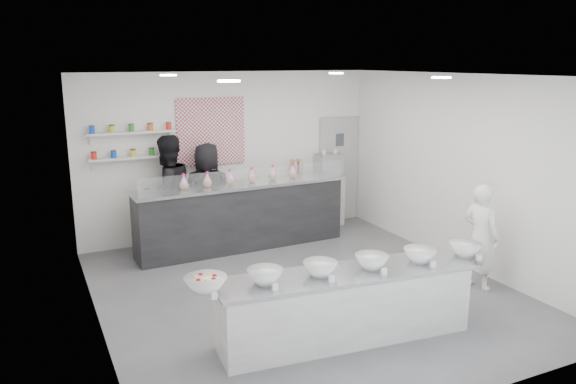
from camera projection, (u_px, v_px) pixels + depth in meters
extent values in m
plane|color=#515156|center=(303.00, 291.00, 7.97)|extent=(6.00, 6.00, 0.00)
plane|color=white|center=(305.00, 75.00, 7.28)|extent=(6.00, 6.00, 0.00)
plane|color=white|center=(230.00, 155.00, 10.26)|extent=(5.50, 0.00, 5.50)
plane|color=white|center=(92.00, 210.00, 6.47)|extent=(0.00, 6.00, 6.00)
plane|color=white|center=(461.00, 171.00, 8.77)|extent=(0.00, 6.00, 6.00)
cube|color=#9F9F9D|center=(339.00, 169.00, 11.30)|extent=(0.88, 0.04, 2.10)
cube|color=#A22D41|center=(211.00, 132.00, 9.99)|extent=(1.25, 0.03, 1.20)
cube|color=silver|center=(133.00, 157.00, 9.42)|extent=(1.45, 0.22, 0.04)
cube|color=silver|center=(131.00, 132.00, 9.32)|extent=(1.45, 0.22, 0.04)
cylinder|color=white|center=(229.00, 81.00, 5.82)|extent=(0.24, 0.24, 0.02)
cylinder|color=white|center=(441.00, 78.00, 6.99)|extent=(0.24, 0.24, 0.02)
cylinder|color=white|center=(168.00, 75.00, 8.10)|extent=(0.24, 0.24, 0.02)
cylinder|color=white|center=(336.00, 73.00, 9.27)|extent=(0.24, 0.24, 0.02)
cube|color=#AEADA8|center=(345.00, 306.00, 6.50)|extent=(3.12, 0.97, 0.84)
cube|color=black|center=(242.00, 216.00, 9.68)|extent=(3.72, 0.81, 1.14)
cube|color=white|center=(249.00, 178.00, 9.23)|extent=(3.64, 0.15, 0.31)
cube|color=#AEADA8|center=(310.00, 201.00, 10.94)|extent=(1.37, 0.44, 1.02)
cube|color=#93969E|center=(329.00, 164.00, 10.96)|extent=(0.50, 0.35, 0.38)
imported|color=white|center=(481.00, 237.00, 7.92)|extent=(0.49, 0.63, 1.52)
imported|color=black|center=(168.00, 193.00, 9.50)|extent=(1.17, 1.05, 1.98)
imported|color=black|center=(208.00, 194.00, 9.81)|extent=(1.04, 0.89, 1.81)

